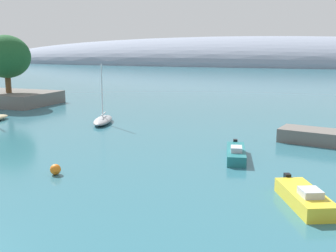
{
  "coord_description": "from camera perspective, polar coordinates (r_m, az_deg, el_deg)",
  "views": [
    {
      "loc": [
        15.13,
        -10.79,
        8.87
      ],
      "look_at": [
        3.55,
        21.24,
        2.33
      ],
      "focal_mm": 43.24,
      "sensor_mm": 36.0,
      "label": 1
    }
  ],
  "objects": [
    {
      "name": "motorboat_teal_alongside_breakwater",
      "position": [
        33.54,
        9.56,
        -3.83
      ],
      "size": [
        2.5,
        5.79,
        1.22
      ],
      "rotation": [
        0.0,
        0.0,
        4.92
      ],
      "color": "#1E6B70",
      "rests_on": "water"
    },
    {
      "name": "shore_outcrop",
      "position": [
        70.89,
        -21.76,
        3.71
      ],
      "size": [
        15.25,
        10.36,
        1.98
      ],
      "primitive_type": "cube",
      "color": "#66605B",
      "rests_on": "ground"
    },
    {
      "name": "sailboat_grey_near_shore",
      "position": [
        49.23,
        -9.16,
        0.87
      ],
      "size": [
        3.77,
        6.55,
        7.1
      ],
      "rotation": [
        0.0,
        0.0,
        5.03
      ],
      "color": "gray",
      "rests_on": "water"
    },
    {
      "name": "mooring_buoy_orange",
      "position": [
        30.1,
        -15.58,
        -5.92
      ],
      "size": [
        0.77,
        0.77,
        0.77
      ],
      "primitive_type": "sphere",
      "color": "orange",
      "rests_on": "water"
    },
    {
      "name": "motorboat_yellow_foreground",
      "position": [
        24.79,
        18.67,
        -9.55
      ],
      "size": [
        3.69,
        5.51,
        1.25
      ],
      "rotation": [
        0.0,
        0.0,
        5.13
      ],
      "color": "yellow",
      "rests_on": "water"
    },
    {
      "name": "tree_clump_shore",
      "position": [
        68.71,
        -21.84,
        9.05
      ],
      "size": [
        7.39,
        7.39,
        8.99
      ],
      "color": "brown",
      "rests_on": "shore_outcrop"
    },
    {
      "name": "distant_ridge",
      "position": [
        231.15,
        10.28,
        8.49
      ],
      "size": [
        342.25,
        72.99,
        31.03
      ],
      "primitive_type": "ellipsoid",
      "color": "gray",
      "rests_on": "ground"
    }
  ]
}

